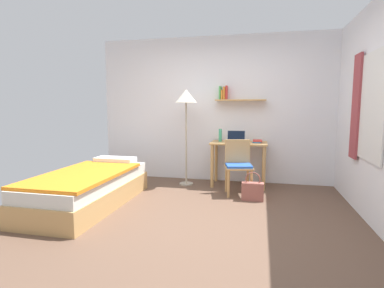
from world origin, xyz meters
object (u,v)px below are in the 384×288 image
desk (239,151)px  handbag (253,191)px  desk_chair (238,164)px  water_bottle (220,135)px  laptop (236,139)px  bed (89,188)px  book_stack (257,141)px  standing_lamp (186,102)px

desk → handbag: size_ratio=2.24×
desk → desk_chair: desk_chair is taller
water_bottle → laptop: bearing=-0.6°
bed → water_bottle: 2.30m
book_stack → handbag: size_ratio=0.51×
laptop → handbag: (0.32, -0.80, -0.67)m
standing_lamp → handbag: size_ratio=3.92×
standing_lamp → water_bottle: (0.57, 0.14, -0.57)m
handbag → standing_lamp: bearing=150.3°
desk → laptop: 0.22m
laptop → water_bottle: 0.27m
water_bottle → standing_lamp: bearing=-165.9°
book_stack → desk: bearing=179.2°
bed → handbag: bearing=18.2°
desk_chair → laptop: size_ratio=2.56×
bed → handbag: size_ratio=4.85×
standing_lamp → book_stack: (1.20, 0.13, -0.65)m
laptop → desk_chair: bearing=-80.7°
desk_chair → standing_lamp: 1.38m
desk_chair → water_bottle: 0.73m
desk → book_stack: bearing=-0.8°
desk → handbag: bearing=-71.5°
desk → water_bottle: (-0.32, 0.01, 0.27)m
desk_chair → water_bottle: water_bottle is taller
bed → standing_lamp: 2.10m
standing_lamp → laptop: 1.05m
bed → laptop: 2.48m
desk_chair → handbag: 0.50m
desk_chair → handbag: desk_chair is taller
standing_lamp → water_bottle: 0.82m
bed → standing_lamp: size_ratio=1.24×
standing_lamp → laptop: standing_lamp is taller
laptop → handbag: bearing=-68.4°
laptop → book_stack: 0.36m
standing_lamp → laptop: bearing=9.5°
desk → laptop: laptop is taller
standing_lamp → handbag: (1.16, -0.66, -1.29)m
handbag → bed: bearing=-161.8°
bed → desk: 2.48m
desk_chair → water_bottle: bearing=124.7°
water_bottle → handbag: 1.23m
desk → desk_chair: bearing=-86.6°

